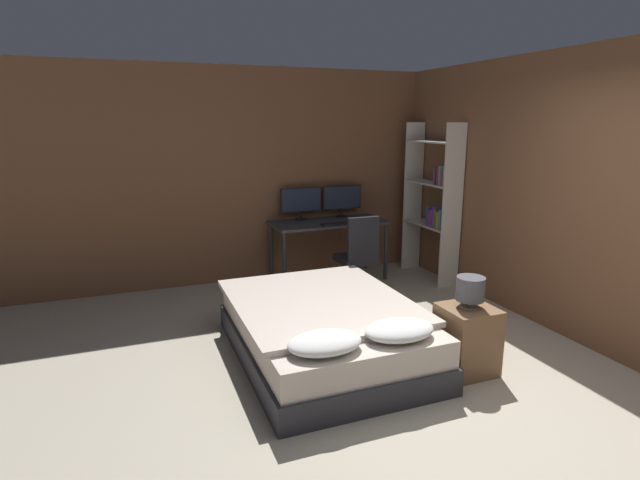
{
  "coord_description": "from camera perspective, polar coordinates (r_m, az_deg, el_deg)",
  "views": [
    {
      "loc": [
        -2.09,
        -2.51,
        2.03
      ],
      "look_at": [
        -0.13,
        2.51,
        0.75
      ],
      "focal_mm": 28.0,
      "sensor_mm": 36.0,
      "label": 1
    }
  ],
  "objects": [
    {
      "name": "wall_side_right",
      "position": [
        5.62,
        22.64,
        5.38
      ],
      "size": [
        0.06,
        12.0,
        2.7
      ],
      "color": "brown",
      "rests_on": "ground_plane"
    },
    {
      "name": "keyboard",
      "position": [
        6.23,
        1.8,
        1.84
      ],
      "size": [
        0.37,
        0.13,
        0.02
      ],
      "color": "black",
      "rests_on": "desk"
    },
    {
      "name": "monitor_right",
      "position": [
        6.73,
        2.52,
        4.72
      ],
      "size": [
        0.55,
        0.16,
        0.42
      ],
      "color": "black",
      "rests_on": "desk"
    },
    {
      "name": "desk",
      "position": [
        6.47,
        0.98,
        1.35
      ],
      "size": [
        1.49,
        0.68,
        0.78
      ],
      "color": "#38383D",
      "rests_on": "ground_plane"
    },
    {
      "name": "bookshelf",
      "position": [
        6.56,
        13.14,
        4.72
      ],
      "size": [
        0.28,
        0.92,
        2.02
      ],
      "color": "beige",
      "rests_on": "ground_plane"
    },
    {
      "name": "monitor_left",
      "position": [
        6.52,
        -2.17,
        4.44
      ],
      "size": [
        0.55,
        0.16,
        0.42
      ],
      "color": "black",
      "rests_on": "desk"
    },
    {
      "name": "nightstand",
      "position": [
        4.37,
        16.41,
        -10.86
      ],
      "size": [
        0.41,
        0.42,
        0.56
      ],
      "color": "brown",
      "rests_on": "ground_plane"
    },
    {
      "name": "office_chair",
      "position": [
        5.92,
        4.32,
        -2.84
      ],
      "size": [
        0.52,
        0.52,
        0.98
      ],
      "color": "black",
      "rests_on": "ground_plane"
    },
    {
      "name": "bed",
      "position": [
        4.44,
        0.54,
        -10.25
      ],
      "size": [
        1.5,
        2.04,
        0.57
      ],
      "color": "#2D2D33",
      "rests_on": "ground_plane"
    },
    {
      "name": "wall_back",
      "position": [
        6.63,
        -2.9,
        7.46
      ],
      "size": [
        12.0,
        0.06,
        2.7
      ],
      "color": "brown",
      "rests_on": "ground_plane"
    },
    {
      "name": "computer_mouse",
      "position": [
        6.34,
        4.09,
        2.1
      ],
      "size": [
        0.07,
        0.05,
        0.04
      ],
      "color": "black",
      "rests_on": "desk"
    },
    {
      "name": "ground_plane",
      "position": [
        3.85,
        16.5,
        -19.15
      ],
      "size": [
        20.0,
        20.0,
        0.0
      ],
      "primitive_type": "plane",
      "color": "#B2A893"
    },
    {
      "name": "bedside_lamp",
      "position": [
        4.21,
        16.81,
        -5.4
      ],
      "size": [
        0.23,
        0.23,
        0.26
      ],
      "color": "gray",
      "rests_on": "nightstand"
    }
  ]
}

